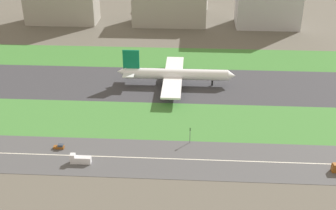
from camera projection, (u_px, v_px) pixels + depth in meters
ground_plane at (169, 84)px, 247.77m from camera, size 800.00×800.00×0.00m
runway at (169, 84)px, 247.74m from camera, size 280.00×46.00×0.10m
grass_median_north at (172, 58)px, 284.12m from camera, size 280.00×36.00×0.10m
grass_median_south at (164, 120)px, 211.37m from camera, size 280.00×36.00×0.10m
highway at (158, 158)px, 182.98m from camera, size 280.00×28.00×0.10m
highway_centerline at (158, 158)px, 182.95m from camera, size 266.00×0.50×0.01m
airliner at (174, 74)px, 244.76m from camera, size 65.00×56.00×19.70m
truck_1 at (80, 159)px, 179.44m from camera, size 8.40×2.50×4.00m
car_0 at (59, 147)px, 189.25m from camera, size 4.40×1.80×2.00m
traffic_light at (190, 134)px, 191.90m from camera, size 0.36×0.50×7.20m
hangar_building at (170, 8)px, 343.54m from camera, size 56.02×25.60×24.76m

